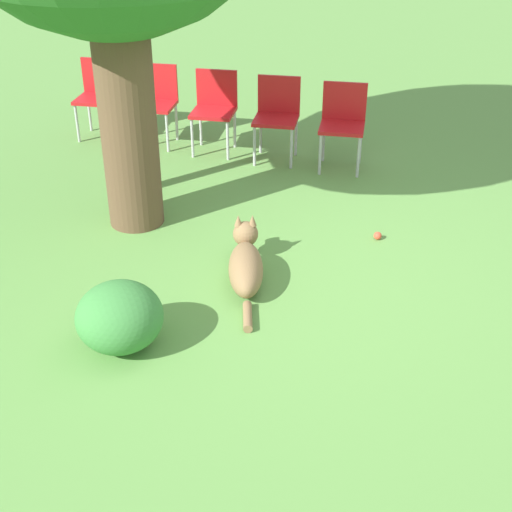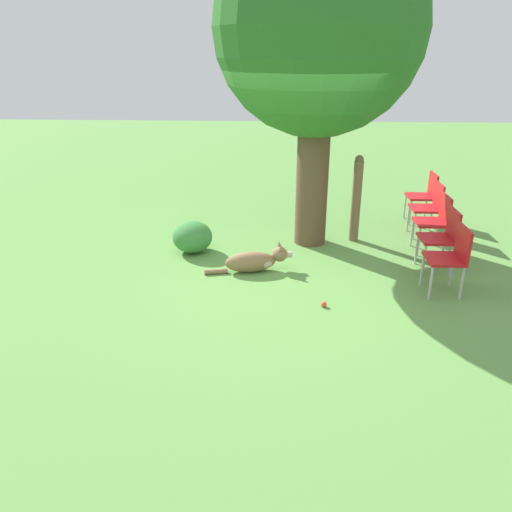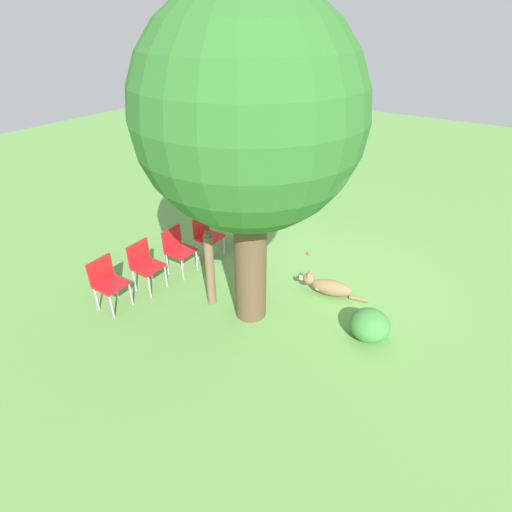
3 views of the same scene
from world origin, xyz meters
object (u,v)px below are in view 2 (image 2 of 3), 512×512
Objects in this scene: fence_post at (356,198)px; red_chair_1 at (443,235)px; oak_tree at (319,31)px; red_chair_4 at (425,193)px; dog at (256,261)px; red_chair_3 at (430,205)px; tennis_ball at (324,304)px; red_chair_0 at (451,255)px; red_chair_2 at (436,219)px.

red_chair_1 is at bearing -47.91° from fence_post.
oak_tree is 3.35m from red_chair_4.
red_chair_4 is at bearing -98.74° from red_chair_1.
red_chair_4 is (2.76, 2.21, 0.35)m from dog.
fence_post is at bearing 12.50° from red_chair_3.
red_chair_4 reaches higher than tennis_ball.
tennis_ball is (-0.63, -2.22, -0.63)m from fence_post.
fence_post reaches higher than dog.
oak_tree reaches higher than red_chair_0.
oak_tree is 3.07m from red_chair_2.
red_chair_0 is 2.77m from red_chair_4.
oak_tree reaches higher than red_chair_2.
red_chair_2 and red_chair_3 have the same top height.
fence_post reaches higher than red_chair_1.
red_chair_1 is 1.38m from red_chair_3.
dog is 1.38× the size of red_chair_3.
red_chair_2 is 2.54m from tennis_ball.
red_chair_1 is at bearing -98.74° from red_chair_0.
tennis_ball is (-1.82, -2.49, -0.47)m from red_chair_3.
oak_tree reaches higher than red_chair_4.
red_chair_2 is at bearing 81.26° from red_chair_4.
dog is at bearing -12.85° from red_chair_0.
red_chair_4 reaches higher than dog.
red_chair_1 is (0.10, 0.68, 0.00)m from red_chair_0.
dog is at bearing 38.44° from red_chair_4.
red_chair_4 is (0.30, 2.05, 0.00)m from red_chair_1.
red_chair_0 is at bearing 81.26° from red_chair_1.
red_chair_0 is (2.35, -0.52, 0.35)m from dog.
fence_post is 1.57× the size of red_chair_0.
oak_tree reaches higher than dog.
red_chair_0 is at bearing 81.26° from red_chair_2.
fence_post reaches higher than red_chair_3.
red_chair_1 is 1.00× the size of red_chair_3.
red_chair_3 is (2.65, 1.53, 0.35)m from dog.
red_chair_2 is at bearing 46.44° from tennis_ball.
red_chair_1 reaches higher than dog.
red_chair_0 is 12.42× the size of tennis_ball.
fence_post is (1.46, 1.26, 0.52)m from dog.
red_chair_2 is 1.00× the size of red_chair_4.
red_chair_0 is at bearing 81.26° from red_chair_4.
oak_tree is at bearing -30.55° from red_chair_1.
red_chair_0 is at bearing -24.69° from dog.
tennis_ball is (-1.72, -1.81, -0.47)m from red_chair_2.
red_chair_3 is 1.00× the size of red_chair_4.
red_chair_3 is 12.42× the size of tennis_ball.
red_chair_2 and red_chair_4 have the same top height.
red_chair_4 is at bearing -98.74° from red_chair_2.
red_chair_3 is (1.19, 0.27, -0.17)m from fence_post.
tennis_ball is (-1.92, -3.18, -0.47)m from red_chair_4.
oak_tree is 5.26× the size of red_chair_2.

